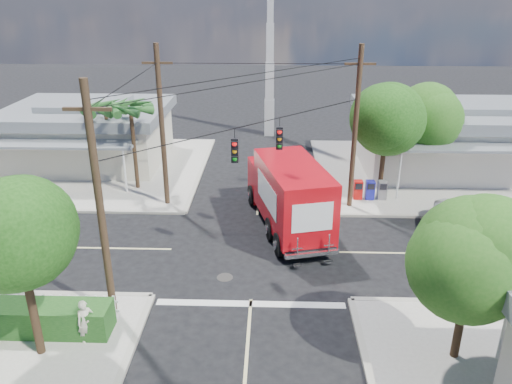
{
  "coord_description": "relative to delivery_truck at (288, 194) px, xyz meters",
  "views": [
    {
      "loc": [
        0.78,
        -20.85,
        11.67
      ],
      "look_at": [
        0.0,
        2.0,
        2.2
      ],
      "focal_mm": 35.0,
      "sensor_mm": 36.0,
      "label": 1
    }
  ],
  "objects": [
    {
      "name": "tree_ne_front",
      "position": [
        5.58,
        4.13,
        2.91
      ],
      "size": [
        4.21,
        4.14,
        6.66
      ],
      "color": "#422D1C",
      "rests_on": "sidewalk_ne"
    },
    {
      "name": "sidewalk_ne",
      "position": [
        9.25,
        8.25,
        -1.79
      ],
      "size": [
        14.12,
        14.12,
        0.14
      ],
      "color": "#A49F94",
      "rests_on": "ground"
    },
    {
      "name": "parked_car",
      "position": [
        10.17,
        -0.11,
        -1.13
      ],
      "size": [
        5.77,
        3.93,
        1.47
      ],
      "primitive_type": "imported",
      "rotation": [
        0.0,
        0.0,
        1.26
      ],
      "color": "silver",
      "rests_on": "ground"
    },
    {
      "name": "picket_fence",
      "position": [
        -9.43,
        -8.23,
        -1.18
      ],
      "size": [
        5.94,
        0.06,
        1.0
      ],
      "color": "silver",
      "rests_on": "sidewalk_sw"
    },
    {
      "name": "road_markings",
      "position": [
        -1.63,
        -4.1,
        -1.85
      ],
      "size": [
        32.0,
        32.0,
        0.01
      ],
      "color": "beige",
      "rests_on": "ground"
    },
    {
      "name": "palm_nw_front",
      "position": [
        -9.13,
        4.87,
        3.18
      ],
      "size": [
        3.01,
        3.08,
        5.59
      ],
      "color": "#422D1C",
      "rests_on": "sidewalk_nw"
    },
    {
      "name": "building_ne",
      "position": [
        10.87,
        9.33,
        0.46
      ],
      "size": [
        11.8,
        10.2,
        4.5
      ],
      "color": "silver",
      "rests_on": "sidewalk_ne"
    },
    {
      "name": "delivery_truck",
      "position": [
        0.0,
        0.0,
        0.0
      ],
      "size": [
        4.5,
        8.8,
        3.66
      ],
      "color": "black",
      "rests_on": "ground"
    },
    {
      "name": "tree_ne_back",
      "position": [
        8.18,
        6.33,
        2.33
      ],
      "size": [
        3.77,
        3.66,
        5.82
      ],
      "color": "#422D1C",
      "rests_on": "sidewalk_ne"
    },
    {
      "name": "tree_se",
      "position": [
        5.38,
        -9.87,
        2.18
      ],
      "size": [
        3.67,
        3.54,
        5.62
      ],
      "color": "#422D1C",
      "rests_on": "sidewalk_se"
    },
    {
      "name": "tree_sw_front",
      "position": [
        -8.62,
        -10.17,
        2.47
      ],
      "size": [
        3.88,
        3.78,
        6.03
      ],
      "color": "#422D1C",
      "rests_on": "sidewalk_sw"
    },
    {
      "name": "building_nw",
      "position": [
        -13.63,
        9.83,
        0.36
      ],
      "size": [
        10.8,
        10.2,
        4.3
      ],
      "color": "beige",
      "rests_on": "sidewalk_nw"
    },
    {
      "name": "ground",
      "position": [
        -1.63,
        -2.63,
        -1.86
      ],
      "size": [
        120.0,
        120.0,
        0.0
      ],
      "primitive_type": "plane",
      "color": "black",
      "rests_on": "ground"
    },
    {
      "name": "radio_tower",
      "position": [
        -1.13,
        17.37,
        3.78
      ],
      "size": [
        0.8,
        0.8,
        17.0
      ],
      "color": "silver",
      "rests_on": "ground"
    },
    {
      "name": "utility_poles",
      "position": [
        -3.21,
        -1.03,
        2.81
      ],
      "size": [
        12.0,
        10.68,
        9.0
      ],
      "color": "#473321",
      "rests_on": "ground"
    },
    {
      "name": "palm_nw_back",
      "position": [
        -11.13,
        6.37,
        2.81
      ],
      "size": [
        3.01,
        3.08,
        5.19
      ],
      "color": "#422D1C",
      "rests_on": "sidewalk_nw"
    },
    {
      "name": "pedestrian",
      "position": [
        -7.21,
        -9.53,
        -0.9
      ],
      "size": [
        0.71,
        0.68,
        1.64
      ],
      "primitive_type": "imported",
      "rotation": [
        0.0,
        0.0,
        0.66
      ],
      "color": "beige",
      "rests_on": "sidewalk_sw"
    },
    {
      "name": "sidewalk_nw",
      "position": [
        -12.51,
        8.25,
        -1.79
      ],
      "size": [
        14.12,
        14.12,
        0.14
      ],
      "color": "#A49F94",
      "rests_on": "ground"
    },
    {
      "name": "vending_boxes",
      "position": [
        4.87,
        3.57,
        -1.17
      ],
      "size": [
        1.9,
        0.5,
        1.1
      ],
      "color": "#BB0F0C",
      "rests_on": "sidewalk_ne"
    },
    {
      "name": "hedge_sw",
      "position": [
        -9.63,
        -9.03,
        -1.17
      ],
      "size": [
        6.2,
        1.2,
        1.1
      ],
      "primitive_type": "cube",
      "color": "#194516",
      "rests_on": "sidewalk_sw"
    }
  ]
}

